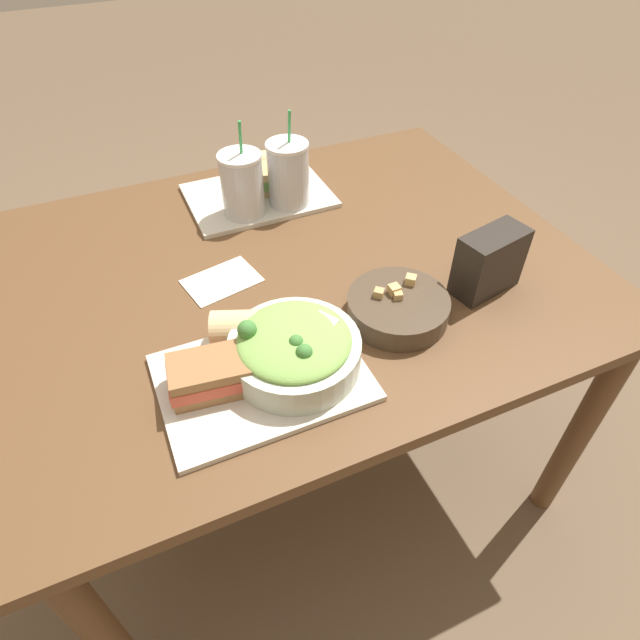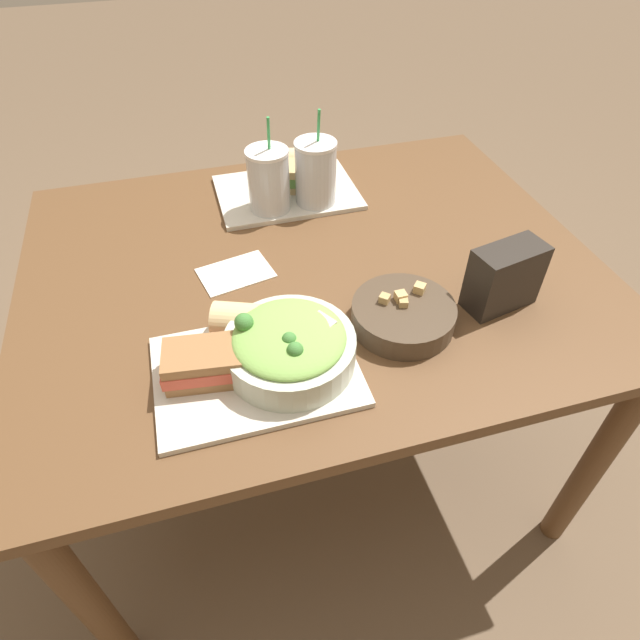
{
  "view_description": "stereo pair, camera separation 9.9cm",
  "coord_description": "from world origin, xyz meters",
  "px_view_note": "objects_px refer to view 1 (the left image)",
  "views": [
    {
      "loc": [
        -0.34,
        -0.9,
        1.48
      ],
      "look_at": [
        -0.05,
        -0.24,
        0.8
      ],
      "focal_mm": 30.0,
      "sensor_mm": 36.0,
      "label": 1
    },
    {
      "loc": [
        -0.25,
        -0.93,
        1.48
      ],
      "look_at": [
        -0.05,
        -0.24,
        0.8
      ],
      "focal_mm": 30.0,
      "sensor_mm": 36.0,
      "label": 2
    }
  ],
  "objects_px": {
    "napkin_folded": "(222,281)",
    "sandwich_far": "(265,179)",
    "sandwich_near": "(214,374)",
    "baguette_far": "(257,164)",
    "salad_bowl": "(294,348)",
    "chip_bag": "(489,262)",
    "drink_cup_red": "(288,176)",
    "drink_cup_dark": "(242,186)",
    "baguette_near": "(245,328)",
    "soup_bowl": "(398,307)"
  },
  "relations": [
    {
      "from": "salad_bowl",
      "to": "soup_bowl",
      "type": "xyz_separation_m",
      "value": [
        0.24,
        0.05,
        -0.03
      ]
    },
    {
      "from": "baguette_far",
      "to": "drink_cup_red",
      "type": "distance_m",
      "value": 0.17
    },
    {
      "from": "sandwich_far",
      "to": "napkin_folded",
      "type": "height_order",
      "value": "sandwich_far"
    },
    {
      "from": "salad_bowl",
      "to": "drink_cup_dark",
      "type": "distance_m",
      "value": 0.53
    },
    {
      "from": "salad_bowl",
      "to": "baguette_far",
      "type": "xyz_separation_m",
      "value": [
        0.16,
        0.68,
        -0.01
      ]
    },
    {
      "from": "baguette_far",
      "to": "drink_cup_dark",
      "type": "height_order",
      "value": "drink_cup_dark"
    },
    {
      "from": "baguette_near",
      "to": "drink_cup_dark",
      "type": "height_order",
      "value": "drink_cup_dark"
    },
    {
      "from": "salad_bowl",
      "to": "baguette_far",
      "type": "relative_size",
      "value": 2.06
    },
    {
      "from": "sandwich_near",
      "to": "sandwich_far",
      "type": "distance_m",
      "value": 0.67
    },
    {
      "from": "sandwich_far",
      "to": "baguette_far",
      "type": "xyz_separation_m",
      "value": [
        0.01,
        0.08,
        0.0
      ]
    },
    {
      "from": "soup_bowl",
      "to": "baguette_near",
      "type": "distance_m",
      "value": 0.31
    },
    {
      "from": "baguette_near",
      "to": "sandwich_far",
      "type": "distance_m",
      "value": 0.56
    },
    {
      "from": "sandwich_near",
      "to": "baguette_far",
      "type": "distance_m",
      "value": 0.74
    },
    {
      "from": "drink_cup_red",
      "to": "drink_cup_dark",
      "type": "bearing_deg",
      "value": -180.0
    },
    {
      "from": "salad_bowl",
      "to": "chip_bag",
      "type": "bearing_deg",
      "value": 6.38
    },
    {
      "from": "sandwich_far",
      "to": "drink_cup_dark",
      "type": "relative_size",
      "value": 0.69
    },
    {
      "from": "soup_bowl",
      "to": "baguette_near",
      "type": "xyz_separation_m",
      "value": [
        -0.3,
        0.04,
        0.02
      ]
    },
    {
      "from": "baguette_far",
      "to": "salad_bowl",
      "type": "bearing_deg",
      "value": -177.22
    },
    {
      "from": "drink_cup_red",
      "to": "soup_bowl",
      "type": "bearing_deg",
      "value": -84.61
    },
    {
      "from": "soup_bowl",
      "to": "drink_cup_dark",
      "type": "bearing_deg",
      "value": 109.02
    },
    {
      "from": "drink_cup_dark",
      "to": "chip_bag",
      "type": "relative_size",
      "value": 1.49
    },
    {
      "from": "sandwich_far",
      "to": "baguette_far",
      "type": "bearing_deg",
      "value": 103.19
    },
    {
      "from": "napkin_folded",
      "to": "sandwich_far",
      "type": "bearing_deg",
      "value": 55.55
    },
    {
      "from": "sandwich_far",
      "to": "drink_cup_red",
      "type": "height_order",
      "value": "drink_cup_red"
    },
    {
      "from": "napkin_folded",
      "to": "drink_cup_dark",
      "type": "bearing_deg",
      "value": 60.37
    },
    {
      "from": "sandwich_near",
      "to": "napkin_folded",
      "type": "xyz_separation_m",
      "value": [
        0.09,
        0.29,
        -0.04
      ]
    },
    {
      "from": "baguette_near",
      "to": "drink_cup_dark",
      "type": "bearing_deg",
      "value": 3.96
    },
    {
      "from": "soup_bowl",
      "to": "sandwich_far",
      "type": "relative_size",
      "value": 1.26
    },
    {
      "from": "chip_bag",
      "to": "soup_bowl",
      "type": "bearing_deg",
      "value": 169.58
    },
    {
      "from": "soup_bowl",
      "to": "chip_bag",
      "type": "height_order",
      "value": "chip_bag"
    },
    {
      "from": "soup_bowl",
      "to": "drink_cup_red",
      "type": "height_order",
      "value": "drink_cup_red"
    },
    {
      "from": "napkin_folded",
      "to": "drink_cup_red",
      "type": "bearing_deg",
      "value": 42.33
    },
    {
      "from": "sandwich_near",
      "to": "chip_bag",
      "type": "xyz_separation_m",
      "value": [
        0.6,
        0.04,
        0.02
      ]
    },
    {
      "from": "baguette_far",
      "to": "drink_cup_dark",
      "type": "relative_size",
      "value": 0.49
    },
    {
      "from": "sandwich_far",
      "to": "drink_cup_dark",
      "type": "distance_m",
      "value": 0.12
    },
    {
      "from": "sandwich_near",
      "to": "drink_cup_dark",
      "type": "distance_m",
      "value": 0.56
    },
    {
      "from": "salad_bowl",
      "to": "drink_cup_dark",
      "type": "bearing_deg",
      "value": 81.77
    },
    {
      "from": "salad_bowl",
      "to": "baguette_far",
      "type": "distance_m",
      "value": 0.7
    },
    {
      "from": "baguette_far",
      "to": "drink_cup_red",
      "type": "xyz_separation_m",
      "value": [
        0.03,
        -0.16,
        0.04
      ]
    },
    {
      "from": "soup_bowl",
      "to": "napkin_folded",
      "type": "distance_m",
      "value": 0.38
    },
    {
      "from": "salad_bowl",
      "to": "soup_bowl",
      "type": "bearing_deg",
      "value": 10.87
    },
    {
      "from": "sandwich_far",
      "to": "drink_cup_red",
      "type": "xyz_separation_m",
      "value": [
        0.04,
        -0.08,
        0.04
      ]
    },
    {
      "from": "chip_bag",
      "to": "napkin_folded",
      "type": "distance_m",
      "value": 0.57
    },
    {
      "from": "sandwich_far",
      "to": "drink_cup_dark",
      "type": "bearing_deg",
      "value": -117.67
    },
    {
      "from": "baguette_far",
      "to": "chip_bag",
      "type": "bearing_deg",
      "value": -139.29
    },
    {
      "from": "baguette_far",
      "to": "soup_bowl",
      "type": "bearing_deg",
      "value": -157.07
    },
    {
      "from": "drink_cup_red",
      "to": "chip_bag",
      "type": "height_order",
      "value": "drink_cup_red"
    },
    {
      "from": "salad_bowl",
      "to": "napkin_folded",
      "type": "height_order",
      "value": "salad_bowl"
    },
    {
      "from": "baguette_far",
      "to": "chip_bag",
      "type": "height_order",
      "value": "chip_bag"
    },
    {
      "from": "soup_bowl",
      "to": "baguette_near",
      "type": "height_order",
      "value": "baguette_near"
    }
  ]
}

